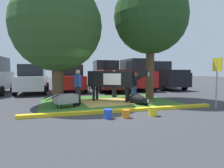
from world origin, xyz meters
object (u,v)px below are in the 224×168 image
Objects in this scene: cow_holstein at (113,79)px; person_visitor_near at (78,86)px; bucket_yellow at (153,111)px; pickup_truck_maroon at (108,77)px; person_handler at (114,83)px; bucket_orange at (126,113)px; suv_dark_grey at (135,74)px; person_visitor_far at (134,85)px; bucket_blue at (108,114)px; calf_lying at (138,99)px; pickup_truck_black at (162,76)px; wheelbarrow at (66,99)px; hatchback_white at (33,79)px; sedan_red at (71,79)px; shade_tree_right at (151,17)px; shade_tree_left at (57,27)px; parking_sign at (217,73)px.

person_visitor_near is at bearing -171.21° from cow_holstein.
bucket_yellow is 0.06× the size of pickup_truck_maroon.
person_handler is at bearing 36.78° from person_visitor_near.
bucket_orange is 10.02m from suv_dark_grey.
bucket_blue is (-2.53, -3.75, -0.64)m from person_visitor_far.
suv_dark_grey is at bearing 47.07° from person_visitor_near.
person_visitor_near is at bearing 162.45° from calf_lying.
cow_holstein reaches higher than bucket_blue.
person_visitor_near is 3.47m from bucket_orange.
pickup_truck_black is at bearing 42.73° from cow_holstein.
wheelbarrow is at bearing 139.89° from bucket_yellow.
pickup_truck_maroon reaches higher than hatchback_white.
person_visitor_near is 3.95m from bucket_yellow.
sedan_red reaches higher than wheelbarrow.
sedan_red reaches higher than bucket_orange.
person_visitor_far is at bearing -53.95° from person_handler.
person_visitor_far is 0.94× the size of wheelbarrow.
bucket_orange is at bearing -99.80° from cow_holstein.
pickup_truck_black is (5.79, 4.36, 0.26)m from person_handler.
shade_tree_right is at bearing -80.34° from pickup_truck_maroon.
person_visitor_far is 4.57m from bucket_blue.
sedan_red is (-2.04, 9.10, 0.82)m from bucket_yellow.
shade_tree_right is 1.19× the size of pickup_truck_black.
pickup_truck_black reaches higher than cow_holstein.
bucket_orange is 0.86× the size of bucket_yellow.
shade_tree_left is 7.50m from parking_sign.
suv_dark_grey is at bearing 47.70° from wheelbarrow.
wheelbarrow is at bearing -127.02° from person_visitor_near.
suv_dark_grey is (6.35, 5.29, -2.42)m from shade_tree_left.
person_visitor_near is 10.19m from pickup_truck_black.
shade_tree_right is at bearing -37.30° from person_handler.
cow_holstein is 8.49× the size of bucket_yellow.
wheelbarrow is 4.83× the size of bucket_yellow.
bucket_orange is (-1.45, -2.31, -0.09)m from calf_lying.
shade_tree_left is at bearing 130.19° from bucket_yellow.
parking_sign is 8.50m from suv_dark_grey.
shade_tree_right is 20.54× the size of bucket_blue.
person_visitor_far is 0.28× the size of pickup_truck_black.
hatchback_white and sedan_red have the same top height.
shade_tree_right is 7.50m from sedan_red.
shade_tree_left is at bearing 153.46° from parking_sign.
cow_holstein is 0.52× the size of pickup_truck_maroon.
person_handler is 1.00× the size of wheelbarrow.
cow_holstein is 1.60m from person_handler.
bucket_yellow is at bearing -115.79° from shade_tree_right.
hatchback_white is (-4.85, 3.85, 0.13)m from person_handler.
shade_tree_right reaches higher than pickup_truck_maroon.
cow_holstein is at bearing 80.20° from bucket_orange.
calf_lying is 1.68m from person_visitor_far.
bucket_yellow is (-0.10, -4.92, -0.69)m from person_handler.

